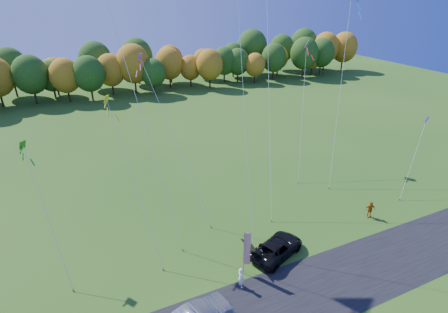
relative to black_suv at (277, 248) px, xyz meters
name	(u,v)px	position (x,y,z in m)	size (l,w,h in m)	color
ground	(255,265)	(-2.21, -0.36, -0.71)	(160.00, 160.00, 0.00)	#255416
asphalt_strip	(283,302)	(-2.21, -4.36, -0.70)	(90.00, 6.00, 0.01)	black
tree_line	(127,95)	(-2.21, 54.64, -0.71)	(116.00, 12.00, 10.00)	#1E4711
black_suv	(277,248)	(0.00, 0.00, 0.00)	(2.35, 5.09, 1.41)	black
person_tailgate_a	(241,278)	(-4.27, -1.84, 0.15)	(0.63, 0.41, 1.72)	white
person_tailgate_b	(261,251)	(-1.51, 0.07, 0.10)	(0.78, 0.61, 1.61)	gray
person_east	(370,209)	(10.97, 0.83, 0.15)	(1.00, 0.42, 1.71)	#BC6311
feather_flag	(247,248)	(-3.29, -0.78, 1.68)	(0.49, 0.23, 3.91)	#999999
kite_delta_blue	(136,97)	(-8.51, 8.62, 11.51)	(4.64, 10.87, 25.14)	#4C3F33
kite_parafoil_orange	(269,74)	(4.69, 10.34, 11.73)	(6.96, 13.12, 25.22)	#4C3F33
kite_delta_red	(244,93)	(-0.79, 5.01, 11.77)	(3.26, 9.31, 25.17)	#4C3F33
kite_parafoil_rainbow	(341,88)	(14.56, 10.87, 9.21)	(8.69, 9.02, 20.16)	#4C3F33
kite_diamond_yellow	(135,184)	(-9.90, 5.48, 5.56)	(2.25, 7.15, 12.85)	#4C3F33
kite_diamond_green	(47,216)	(-16.31, 5.66, 4.27)	(2.02, 6.19, 10.32)	#4C3F33
kite_diamond_white	(303,111)	(11.10, 12.79, 6.41)	(5.74, 8.19, 14.89)	#4C3F33
kite_diamond_pink	(176,142)	(-5.22, 9.62, 6.60)	(3.89, 8.58, 15.01)	#4C3F33
kite_diamond_blue_low	(413,159)	(18.52, 2.99, 3.05)	(5.36, 3.17, 7.99)	#4C3F33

